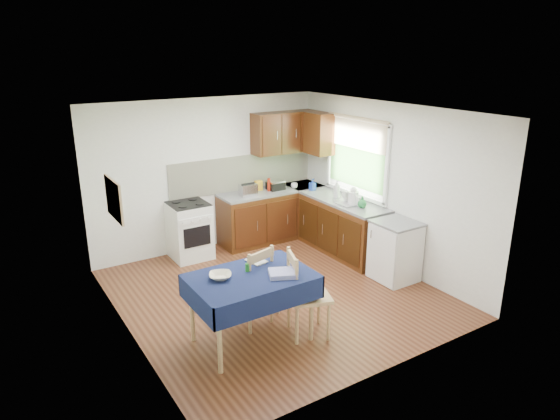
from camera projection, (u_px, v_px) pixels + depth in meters
floor at (276, 293)px, 6.92m from camera, size 4.20×4.20×0.00m
ceiling at (275, 111)px, 6.15m from camera, size 4.00×4.20×0.02m
wall_back at (208, 174)px, 8.22m from camera, size 4.00×0.02×2.50m
wall_front at (389, 263)px, 4.85m from camera, size 4.00×0.02×2.50m
wall_left at (122, 237)px, 5.52m from camera, size 0.02×4.20×2.50m
wall_right at (387, 186)px, 7.55m from camera, size 0.02×4.20×2.50m
base_cabinets at (304, 221)px, 8.49m from camera, size 1.90×2.30×0.86m
worktop_back at (272, 191)px, 8.63m from camera, size 1.90×0.60×0.04m
worktop_right at (343, 201)px, 8.04m from camera, size 0.60×1.70×0.04m
worktop_corner at (303, 186)px, 8.96m from camera, size 0.60×0.60×0.04m
splashback at (243, 173)px, 8.56m from camera, size 2.70×0.02×0.60m
upper_cabinets at (295, 133)px, 8.57m from camera, size 1.20×0.85×0.70m
stove at (190, 230)px, 7.97m from camera, size 0.60×0.61×0.92m
window at (357, 152)px, 7.98m from camera, size 0.04×1.48×1.26m
fridge at (395, 251)px, 7.21m from camera, size 0.58×0.60×0.89m
corkboard at (114, 199)px, 5.67m from camera, size 0.04×0.62×0.47m
dining_table at (251, 284)px, 5.59m from camera, size 1.36×0.92×0.82m
chair_far at (253, 284)px, 5.98m from camera, size 0.56×0.56×1.03m
chair_near at (304, 292)px, 5.76m from camera, size 0.60×0.60×1.05m
toaster at (248, 190)px, 8.25m from camera, size 0.29×0.18×0.22m
sandwich_press at (276, 185)px, 8.62m from camera, size 0.27×0.24×0.16m
sauce_bottle at (269, 185)px, 8.51m from camera, size 0.05×0.05×0.23m
yellow_packet at (258, 186)px, 8.57m from camera, size 0.15×0.13×0.17m
dish_rack at (351, 203)px, 7.83m from camera, size 0.39×0.30×0.19m
kettle at (353, 197)px, 7.76m from camera, size 0.17×0.17×0.28m
cup at (294, 186)px, 8.70m from camera, size 0.14×0.14×0.09m
soap_bottle_a at (337, 189)px, 8.09m from camera, size 0.15×0.15×0.30m
soap_bottle_b at (313, 185)px, 8.56m from camera, size 0.10×0.10×0.20m
soap_bottle_c at (362, 202)px, 7.64m from camera, size 0.16×0.16×0.18m
plate_bowl at (220, 276)px, 5.47m from camera, size 0.32×0.32×0.06m
book at (251, 263)px, 5.85m from camera, size 0.21×0.27×0.02m
spice_jar at (247, 267)px, 5.64m from camera, size 0.05×0.05×0.10m
tea_towel at (283, 273)px, 5.54m from camera, size 0.38×0.35×0.05m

